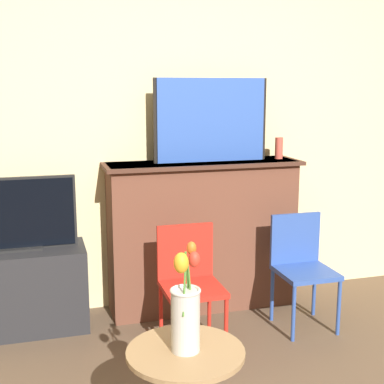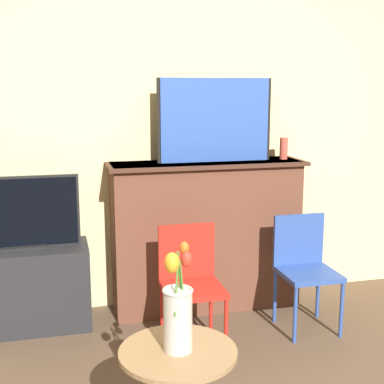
{
  "view_description": "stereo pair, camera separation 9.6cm",
  "coord_description": "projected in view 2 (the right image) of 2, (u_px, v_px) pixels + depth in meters",
  "views": [
    {
      "loc": [
        -0.92,
        -1.42,
        1.5
      ],
      "look_at": [
        -0.14,
        1.27,
        0.95
      ],
      "focal_mm": 50.0,
      "sensor_mm": 36.0,
      "label": 1
    },
    {
      "loc": [
        -0.83,
        -1.44,
        1.5
      ],
      "look_at": [
        -0.14,
        1.27,
        0.95
      ],
      "focal_mm": 50.0,
      "sensor_mm": 36.0,
      "label": 2
    }
  ],
  "objects": [
    {
      "name": "tv_stand",
      "position": [
        27.0,
        288.0,
        3.35
      ],
      "size": [
        0.77,
        0.38,
        0.52
      ],
      "color": "#232326",
      "rests_on": "ground"
    },
    {
      "name": "chair_red",
      "position": [
        190.0,
        278.0,
        3.1
      ],
      "size": [
        0.34,
        0.34,
        0.71
      ],
      "color": "red",
      "rests_on": "ground"
    },
    {
      "name": "vase_tulips",
      "position": [
        178.0,
        312.0,
        2.06
      ],
      "size": [
        0.13,
        0.18,
        0.43
      ],
      "color": "beige",
      "rests_on": "side_table"
    },
    {
      "name": "fireplace_mantel",
      "position": [
        206.0,
        233.0,
        3.63
      ],
      "size": [
        1.32,
        0.37,
        1.01
      ],
      "color": "brown",
      "rests_on": "ground"
    },
    {
      "name": "tv_monitor",
      "position": [
        22.0,
        214.0,
        3.27
      ],
      "size": [
        0.69,
        0.12,
        0.45
      ],
      "color": "black",
      "rests_on": "tv_stand"
    },
    {
      "name": "chair_blue",
      "position": [
        304.0,
        264.0,
        3.35
      ],
      "size": [
        0.34,
        0.34,
        0.71
      ],
      "color": "#2D4C99",
      "rests_on": "ground"
    },
    {
      "name": "mantel_candle",
      "position": [
        284.0,
        148.0,
        3.65
      ],
      "size": [
        0.05,
        0.05,
        0.15
      ],
      "color": "#CC4C3D",
      "rests_on": "fireplace_mantel"
    },
    {
      "name": "painting",
      "position": [
        215.0,
        120.0,
        3.5
      ],
      "size": [
        0.77,
        0.03,
        0.55
      ],
      "color": "black",
      "rests_on": "fireplace_mantel"
    },
    {
      "name": "wall_back",
      "position": [
        181.0,
        109.0,
        3.62
      ],
      "size": [
        8.0,
        0.06,
        2.7
      ],
      "color": "beige",
      "rests_on": "ground"
    }
  ]
}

